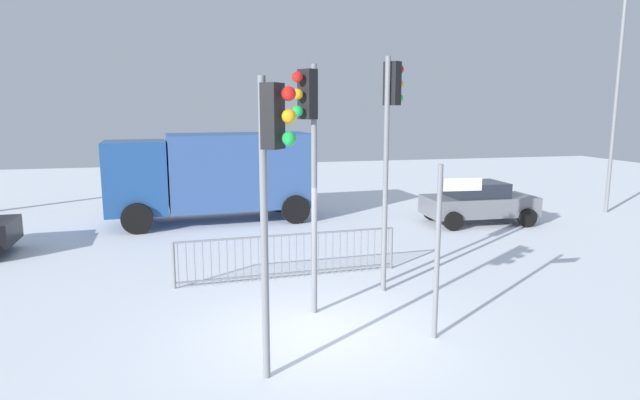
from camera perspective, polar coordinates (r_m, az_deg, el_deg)
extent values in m
plane|color=white|center=(9.92, 0.20, -13.96)|extent=(60.00, 60.00, 0.00)
cylinder|color=slate|center=(11.52, 7.00, 2.37)|extent=(0.11, 0.11, 5.05)
cube|color=black|center=(11.57, 7.69, 12.18)|extent=(0.36, 0.39, 0.90)
sphere|color=red|center=(11.80, 8.43, 13.58)|extent=(0.20, 0.20, 0.20)
sphere|color=orange|center=(11.78, 8.40, 12.12)|extent=(0.20, 0.20, 0.20)
sphere|color=green|center=(11.77, 8.36, 10.66)|extent=(0.20, 0.20, 0.20)
cylinder|color=slate|center=(7.73, -5.95, -3.56)|extent=(0.11, 0.11, 4.43)
cube|color=black|center=(7.45, -5.06, 8.88)|extent=(0.37, 0.39, 0.90)
sphere|color=red|center=(7.33, -3.35, 11.23)|extent=(0.20, 0.20, 0.20)
sphere|color=orange|center=(7.33, -3.33, 8.88)|extent=(0.20, 0.20, 0.20)
sphere|color=green|center=(7.34, -3.30, 6.54)|extent=(0.20, 0.20, 0.20)
cylinder|color=slate|center=(10.19, -0.62, 0.75)|extent=(0.11, 0.11, 4.79)
cube|color=black|center=(9.96, -1.34, 11.18)|extent=(0.35, 0.39, 0.90)
sphere|color=red|center=(9.80, -2.43, 12.95)|extent=(0.20, 0.20, 0.20)
sphere|color=orange|center=(9.79, -2.42, 11.20)|extent=(0.20, 0.20, 0.20)
sphere|color=green|center=(9.78, -2.40, 9.44)|extent=(0.20, 0.20, 0.20)
cylinder|color=slate|center=(9.44, 12.39, -5.56)|extent=(0.09, 0.09, 3.07)
cube|color=white|center=(9.36, 14.90, 1.61)|extent=(0.70, 0.08, 0.22)
cube|color=slate|center=(12.61, -3.34, -3.73)|extent=(5.26, 0.32, 0.04)
cube|color=slate|center=(12.86, -3.30, -7.77)|extent=(5.26, 0.32, 0.04)
cylinder|color=slate|center=(12.44, -14.87, -6.75)|extent=(0.02, 0.02, 1.05)
cylinder|color=slate|center=(12.44, -14.03, -6.71)|extent=(0.02, 0.02, 1.05)
cylinder|color=slate|center=(12.45, -13.19, -6.66)|extent=(0.02, 0.02, 1.05)
cylinder|color=slate|center=(12.46, -12.35, -6.62)|extent=(0.02, 0.02, 1.05)
cylinder|color=slate|center=(12.47, -11.51, -6.57)|extent=(0.02, 0.02, 1.05)
cylinder|color=slate|center=(12.49, -10.68, -6.52)|extent=(0.02, 0.02, 1.05)
cylinder|color=slate|center=(12.51, -9.85, -6.47)|extent=(0.02, 0.02, 1.05)
cylinder|color=slate|center=(12.53, -9.02, -6.42)|extent=(0.02, 0.02, 1.05)
cylinder|color=slate|center=(12.55, -8.19, -6.37)|extent=(0.02, 0.02, 1.05)
cylinder|color=slate|center=(12.58, -7.37, -6.31)|extent=(0.02, 0.02, 1.05)
cylinder|color=slate|center=(12.61, -6.55, -6.26)|extent=(0.02, 0.02, 1.05)
cylinder|color=slate|center=(12.64, -5.73, -6.20)|extent=(0.02, 0.02, 1.05)
cylinder|color=slate|center=(12.67, -4.92, -6.15)|extent=(0.02, 0.02, 1.05)
cylinder|color=slate|center=(12.71, -4.12, -6.09)|extent=(0.02, 0.02, 1.05)
cylinder|color=slate|center=(12.75, -3.32, -6.03)|extent=(0.02, 0.02, 1.05)
cylinder|color=slate|center=(12.79, -2.52, -5.97)|extent=(0.02, 0.02, 1.05)
cylinder|color=slate|center=(12.83, -1.73, -5.91)|extent=(0.02, 0.02, 1.05)
cylinder|color=slate|center=(12.88, -0.95, -5.85)|extent=(0.02, 0.02, 1.05)
cylinder|color=slate|center=(12.93, -0.17, -5.79)|extent=(0.02, 0.02, 1.05)
cylinder|color=slate|center=(12.98, 0.61, -5.73)|extent=(0.02, 0.02, 1.05)
cylinder|color=slate|center=(13.03, 1.37, -5.66)|extent=(0.02, 0.02, 1.05)
cylinder|color=slate|center=(13.09, 2.13, -5.60)|extent=(0.02, 0.02, 1.05)
cylinder|color=slate|center=(13.14, 2.88, -5.54)|extent=(0.02, 0.02, 1.05)
cylinder|color=slate|center=(13.20, 3.63, -5.47)|extent=(0.02, 0.02, 1.05)
cylinder|color=slate|center=(13.27, 4.37, -5.41)|extent=(0.02, 0.02, 1.05)
cylinder|color=slate|center=(13.33, 5.10, -5.35)|extent=(0.02, 0.02, 1.05)
cylinder|color=slate|center=(13.40, 5.83, -5.28)|extent=(0.02, 0.02, 1.05)
cylinder|color=slate|center=(13.47, 6.54, -5.22)|extent=(0.02, 0.02, 1.05)
cylinder|color=slate|center=(13.54, 7.25, -5.15)|extent=(0.02, 0.02, 1.05)
cylinder|color=slate|center=(12.44, -15.29, -6.77)|extent=(0.06, 0.06, 1.05)
cylinder|color=slate|center=(13.57, 7.61, -5.12)|extent=(0.06, 0.06, 1.05)
cylinder|color=black|center=(18.01, -30.70, -3.39)|extent=(0.65, 0.25, 0.64)
cube|color=slate|center=(19.46, 16.54, -0.54)|extent=(3.86, 1.83, 0.65)
cube|color=#1E232D|center=(19.31, 16.22, 1.05)|extent=(1.95, 1.56, 0.55)
cylinder|color=black|center=(20.90, 18.67, -0.87)|extent=(0.65, 0.24, 0.64)
cylinder|color=black|center=(19.48, 21.17, -1.76)|extent=(0.65, 0.24, 0.64)
cylinder|color=black|center=(19.69, 11.86, -1.19)|extent=(0.65, 0.24, 0.64)
cylinder|color=black|center=(18.18, 13.98, -2.18)|extent=(0.65, 0.24, 0.64)
cube|color=#33518C|center=(19.35, -8.47, 3.16)|extent=(5.15, 2.74, 2.60)
cube|color=navy|center=(19.13, -19.02, 2.35)|extent=(2.15, 2.43, 2.40)
cylinder|color=black|center=(18.13, -18.89, -1.87)|extent=(1.02, 0.37, 1.00)
cylinder|color=black|center=(20.49, -18.76, -0.57)|extent=(1.02, 0.37, 1.00)
cylinder|color=black|center=(18.73, -2.64, -0.99)|extent=(1.02, 0.37, 1.00)
cylinder|color=black|center=(21.02, -4.32, 0.18)|extent=(1.02, 0.37, 1.00)
cylinder|color=slate|center=(23.17, 28.92, 8.52)|extent=(0.14, 0.14, 7.95)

